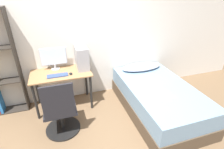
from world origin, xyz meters
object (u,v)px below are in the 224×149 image
Objects in this scene: bed at (157,98)px; pc_tower at (82,58)px; monitor at (54,57)px; keyboard at (58,75)px; office_chair at (61,114)px.

bed is 4.69× the size of pc_tower.
keyboard is at bearing -85.77° from monitor.
pc_tower reaches higher than office_chair.
office_chair is 2.32× the size of pc_tower.
pc_tower is (0.49, -0.12, -0.02)m from monitor.
monitor is at bearing 89.67° from office_chair.
monitor reaches higher than bed.
monitor is 1.33× the size of keyboard.
bed is 1.84m from keyboard.
bed is 4.20× the size of monitor.
monitor is (-1.71, 0.88, 0.69)m from bed.
pc_tower reaches higher than bed.
pc_tower is at bearing 148.08° from bed.
bed is at bearing -27.18° from monitor.
office_chair is 1.72m from bed.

